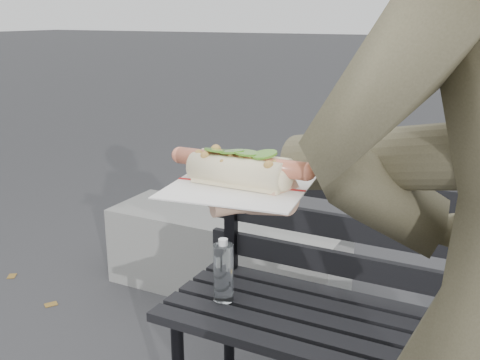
% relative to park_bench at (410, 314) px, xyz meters
% --- Properties ---
extents(park_bench, '(1.50, 0.44, 0.88)m').
position_rel_park_bench_xyz_m(park_bench, '(0.00, 0.00, 0.00)').
color(park_bench, black).
rests_on(park_bench, ground).
extents(concrete_block, '(1.20, 0.40, 0.40)m').
position_rel_park_bench_xyz_m(concrete_block, '(-1.03, 0.77, -0.32)').
color(concrete_block, slate).
rests_on(concrete_block, ground).
extents(held_hotdog, '(0.63, 0.31, 0.20)m').
position_rel_park_bench_xyz_m(held_hotdog, '(0.07, -0.78, 0.64)').
color(held_hotdog, '#4D4933').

